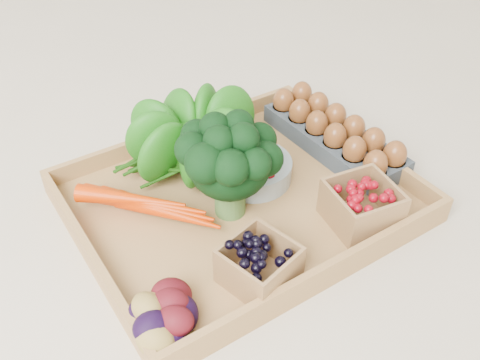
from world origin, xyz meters
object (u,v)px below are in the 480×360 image
egg_carton (333,140)px  broccoli (230,181)px  tray (240,203)px  cherry_bowl (252,170)px

egg_carton → broccoli: bearing=-172.0°
tray → egg_carton: size_ratio=1.79×
tray → cherry_bowl: bearing=36.6°
broccoli → cherry_bowl: size_ratio=1.20×
tray → cherry_bowl: size_ratio=3.85×
egg_carton → tray: bearing=-174.2°
egg_carton → cherry_bowl: bearing=176.0°
cherry_bowl → broccoli: bearing=-146.9°
tray → cherry_bowl: cherry_bowl is taller
tray → broccoli: bearing=-153.8°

